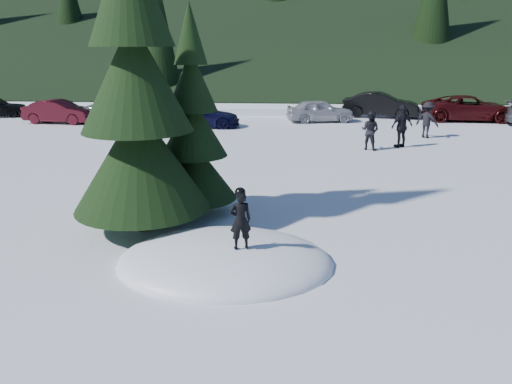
# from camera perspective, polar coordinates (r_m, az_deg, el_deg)

# --- Properties ---
(ground) EXTENTS (200.00, 200.00, 0.00)m
(ground) POSITION_cam_1_polar(r_m,az_deg,el_deg) (10.40, -3.55, -8.08)
(ground) COLOR white
(ground) RESTS_ON ground
(snow_mound) EXTENTS (4.48, 3.52, 0.96)m
(snow_mound) POSITION_cam_1_polar(r_m,az_deg,el_deg) (10.40, -3.55, -8.08)
(snow_mound) COLOR white
(snow_mound) RESTS_ON ground
(spruce_tall) EXTENTS (3.20, 3.20, 8.60)m
(spruce_tall) POSITION_cam_1_polar(r_m,az_deg,el_deg) (11.75, -13.59, 11.15)
(spruce_tall) COLOR black
(spruce_tall) RESTS_ON ground
(spruce_short) EXTENTS (2.20, 2.20, 5.37)m
(spruce_short) POSITION_cam_1_polar(r_m,az_deg,el_deg) (13.01, -7.17, 6.54)
(spruce_short) COLOR black
(spruce_short) RESTS_ON ground
(child_skier) EXTENTS (0.49, 0.39, 1.17)m
(child_skier) POSITION_cam_1_polar(r_m,az_deg,el_deg) (9.66, -1.79, -3.23)
(child_skier) COLOR black
(child_skier) RESTS_ON snow_mound
(adult_0) EXTENTS (1.01, 0.95, 1.65)m
(adult_0) POSITION_cam_1_polar(r_m,az_deg,el_deg) (21.88, 12.91, 6.87)
(adult_0) COLOR black
(adult_0) RESTS_ON ground
(adult_1) EXTENTS (1.17, 0.91, 1.85)m
(adult_1) POSITION_cam_1_polar(r_m,az_deg,el_deg) (22.73, 16.33, 7.23)
(adult_1) COLOR black
(adult_1) RESTS_ON ground
(adult_2) EXTENTS (1.27, 1.20, 1.73)m
(adult_2) POSITION_cam_1_polar(r_m,az_deg,el_deg) (25.50, 18.98, 7.80)
(adult_2) COLOR black
(adult_2) RESTS_ON ground
(car_1) EXTENTS (4.12, 1.74, 1.32)m
(car_1) POSITION_cam_1_polar(r_m,az_deg,el_deg) (30.96, -21.56, 8.55)
(car_1) COLOR #3B0A12
(car_1) RESTS_ON ground
(car_2) EXTENTS (5.28, 3.55, 1.34)m
(car_2) POSITION_cam_1_polar(r_m,az_deg,el_deg) (29.89, -14.62, 8.94)
(car_2) COLOR #505458
(car_2) RESTS_ON ground
(car_3) EXTENTS (4.50, 1.94, 1.29)m
(car_3) POSITION_cam_1_polar(r_m,az_deg,el_deg) (27.59, -6.57, 8.71)
(car_3) COLOR black
(car_3) RESTS_ON ground
(car_4) EXTENTS (4.08, 2.26, 1.31)m
(car_4) POSITION_cam_1_polar(r_m,az_deg,el_deg) (29.54, 7.35, 9.22)
(car_4) COLOR #97999F
(car_4) RESTS_ON ground
(car_5) EXTENTS (4.83, 2.48, 1.52)m
(car_5) POSITION_cam_1_polar(r_m,az_deg,el_deg) (32.19, 14.06, 9.64)
(car_5) COLOR black
(car_5) RESTS_ON ground
(car_6) EXTENTS (5.44, 2.77, 1.47)m
(car_6) POSITION_cam_1_polar(r_m,az_deg,el_deg) (32.31, 23.21, 8.79)
(car_6) COLOR #34090B
(car_6) RESTS_ON ground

